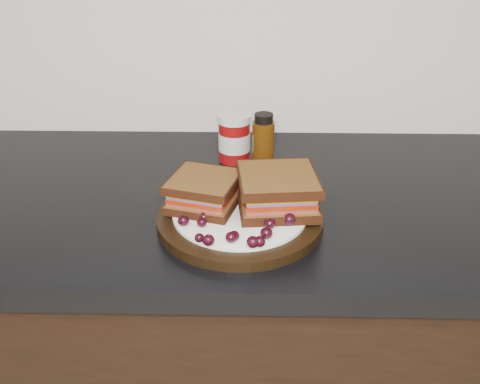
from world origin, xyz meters
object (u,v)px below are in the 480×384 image
object	(u,v)px
sandwich_left	(204,191)
condiment_jar	(234,138)
plate	(240,219)
oil_bottle	(263,143)

from	to	relation	value
sandwich_left	condiment_jar	size ratio (longest dim) A/B	1.10
condiment_jar	plate	bearing A→B (deg)	-86.17
condiment_jar	oil_bottle	xyz separation A→B (m)	(0.06, -0.05, 0.01)
plate	sandwich_left	xyz separation A→B (m)	(-0.06, 0.02, 0.04)
oil_bottle	plate	bearing A→B (deg)	-101.48
sandwich_left	oil_bottle	size ratio (longest dim) A/B	0.92
condiment_jar	sandwich_left	bearing A→B (deg)	-100.70
plate	oil_bottle	world-z (taller)	oil_bottle
sandwich_left	condiment_jar	bearing A→B (deg)	95.20
plate	oil_bottle	distance (m)	0.22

